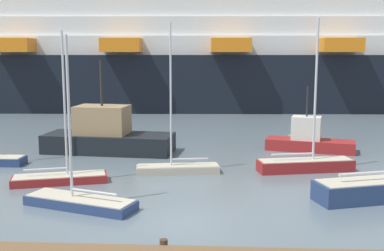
# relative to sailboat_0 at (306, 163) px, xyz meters

# --- Properties ---
(ground_plane) EXTENTS (600.00, 600.00, 0.00)m
(ground_plane) POSITION_rel_sailboat_0_xyz_m (-6.20, -8.26, -0.43)
(ground_plane) COLOR slate
(sailboat_0) EXTENTS (5.20, 2.21, 7.92)m
(sailboat_0) POSITION_rel_sailboat_0_xyz_m (0.00, 0.00, 0.00)
(sailboat_0) COLOR maroon
(sailboat_0) RESTS_ON ground_plane
(sailboat_4) EXTENTS (4.87, 2.82, 6.89)m
(sailboat_4) POSITION_rel_sailboat_0_xyz_m (-10.17, -6.56, -0.11)
(sailboat_4) COLOR navy
(sailboat_4) RESTS_ON ground_plane
(sailboat_5) EXTENTS (4.39, 1.73, 7.69)m
(sailboat_5) POSITION_rel_sailboat_0_xyz_m (-6.71, -0.78, -0.07)
(sailboat_5) COLOR #BCB29E
(sailboat_5) RESTS_ON ground_plane
(sailboat_6) EXTENTS (4.61, 2.46, 7.21)m
(sailboat_6) POSITION_rel_sailboat_0_xyz_m (-12.18, -3.01, -0.10)
(sailboat_6) COLOR maroon
(sailboat_6) RESTS_ON ground_plane
(fishing_boat_1) EXTENTS (5.76, 3.08, 4.12)m
(fishing_boat_1) POSITION_rel_sailboat_0_xyz_m (1.15, 5.40, 0.31)
(fishing_boat_1) COLOR maroon
(fishing_boat_1) RESTS_ON ground_plane
(fishing_boat_2) EXTENTS (8.25, 3.63, 5.73)m
(fishing_boat_2) POSITION_rel_sailboat_0_xyz_m (-11.59, 4.25, 0.62)
(fishing_boat_2) COLOR black
(fishing_boat_2) RESTS_ON ground_plane
(channel_buoy_2) EXTENTS (0.60, 0.60, 1.64)m
(channel_buoy_2) POSITION_rel_sailboat_0_xyz_m (0.43, 8.02, -0.11)
(channel_buoy_2) COLOR green
(channel_buoy_2) RESTS_ON ground_plane
(cruise_ship) EXTENTS (108.85, 20.74, 19.17)m
(cruise_ship) POSITION_rel_sailboat_0_xyz_m (6.85, 31.40, 5.72)
(cruise_ship) COLOR black
(cruise_ship) RESTS_ON ground_plane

